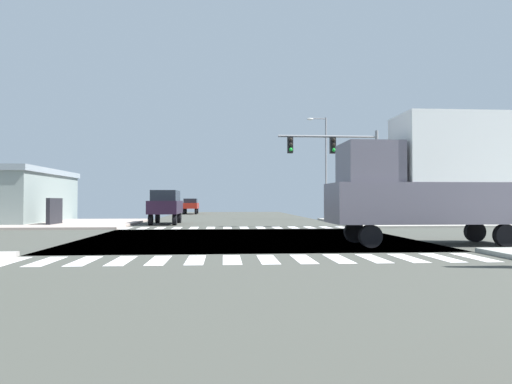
{
  "coord_description": "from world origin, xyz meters",
  "views": [
    {
      "loc": [
        -0.98,
        -19.77,
        1.64
      ],
      "look_at": [
        0.99,
        7.51,
        2.16
      ],
      "focal_mm": 31.51,
      "sensor_mm": 36.0,
      "label": 1
    }
  ],
  "objects_px": {
    "street_lamp": "(323,159)",
    "box_truck_queued_1": "(432,176)",
    "traffic_signal_mast": "(338,155)",
    "suv_trailing_1": "(166,204)",
    "sedan_nearside_1": "(191,205)"
  },
  "relations": [
    {
      "from": "street_lamp",
      "to": "box_truck_queued_1",
      "type": "relative_size",
      "value": 1.24
    },
    {
      "from": "suv_trailing_1",
      "to": "street_lamp",
      "type": "bearing_deg",
      "value": -151.34
    },
    {
      "from": "suv_trailing_1",
      "to": "traffic_signal_mast",
      "type": "bearing_deg",
      "value": 159.05
    },
    {
      "from": "traffic_signal_mast",
      "to": "sedan_nearside_1",
      "type": "relative_size",
      "value": 1.47
    },
    {
      "from": "box_truck_queued_1",
      "to": "suv_trailing_1",
      "type": "bearing_deg",
      "value": 37.57
    },
    {
      "from": "sedan_nearside_1",
      "to": "suv_trailing_1",
      "type": "xyz_separation_m",
      "value": [
        -0.0,
        -23.61,
        0.28
      ]
    },
    {
      "from": "traffic_signal_mast",
      "to": "street_lamp",
      "type": "xyz_separation_m",
      "value": [
        1.63,
        11.19,
        0.82
      ]
    },
    {
      "from": "traffic_signal_mast",
      "to": "sedan_nearside_1",
      "type": "distance_m",
      "value": 30.16
    },
    {
      "from": "box_truck_queued_1",
      "to": "suv_trailing_1",
      "type": "relative_size",
      "value": 1.57
    },
    {
      "from": "street_lamp",
      "to": "box_truck_queued_1",
      "type": "distance_m",
      "value": 22.46
    },
    {
      "from": "sedan_nearside_1",
      "to": "box_truck_queued_1",
      "type": "bearing_deg",
      "value": 106.85
    },
    {
      "from": "sedan_nearside_1",
      "to": "street_lamp",
      "type": "bearing_deg",
      "value": 127.35
    },
    {
      "from": "sedan_nearside_1",
      "to": "suv_trailing_1",
      "type": "distance_m",
      "value": 23.61
    },
    {
      "from": "street_lamp",
      "to": "suv_trailing_1",
      "type": "xyz_separation_m",
      "value": [
        -12.71,
        -6.95,
        -3.86
      ]
    },
    {
      "from": "sedan_nearside_1",
      "to": "suv_trailing_1",
      "type": "height_order",
      "value": "suv_trailing_1"
    }
  ]
}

